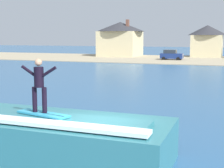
# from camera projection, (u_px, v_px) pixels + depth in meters

# --- Properties ---
(ground_plane) EXTENTS (260.00, 260.00, 0.00)m
(ground_plane) POSITION_uv_depth(u_px,v_px,m) (103.00, 164.00, 10.72)
(ground_plane) COLOR #2B5A86
(wave_crest) EXTENTS (7.74, 3.15, 1.53)m
(wave_crest) POSITION_uv_depth(u_px,v_px,m) (56.00, 137.00, 11.21)
(wave_crest) COLOR teal
(wave_crest) RESTS_ON ground_plane
(surfboard) EXTENTS (2.04, 0.95, 0.06)m
(surfboard) POSITION_uv_depth(u_px,v_px,m) (43.00, 114.00, 10.97)
(surfboard) COLOR #33A5CC
(surfboard) RESTS_ON wave_crest
(surfer) EXTENTS (1.32, 0.32, 1.79)m
(surfer) POSITION_uv_depth(u_px,v_px,m) (39.00, 82.00, 10.91)
(surfer) COLOR black
(surfer) RESTS_ON surfboard
(shoreline_bank) EXTENTS (120.00, 23.09, 0.11)m
(shoreline_bank) POSITION_uv_depth(u_px,v_px,m) (210.00, 60.00, 58.35)
(shoreline_bank) COLOR tan
(shoreline_bank) RESTS_ON ground_plane
(car_near_shore) EXTENTS (3.91, 2.16, 1.86)m
(car_near_shore) POSITION_uv_depth(u_px,v_px,m) (171.00, 55.00, 58.47)
(car_near_shore) COLOR navy
(car_near_shore) RESTS_ON ground_plane
(house_with_chimney) EXTENTS (10.18, 10.18, 7.63)m
(house_with_chimney) POSITION_uv_depth(u_px,v_px,m) (120.00, 37.00, 69.59)
(house_with_chimney) COLOR beige
(house_with_chimney) RESTS_ON ground_plane
(house_small_cottage) EXTENTS (7.92, 7.92, 6.47)m
(house_small_cottage) POSITION_uv_depth(u_px,v_px,m) (207.00, 39.00, 67.38)
(house_small_cottage) COLOR beige
(house_small_cottage) RESTS_ON ground_plane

